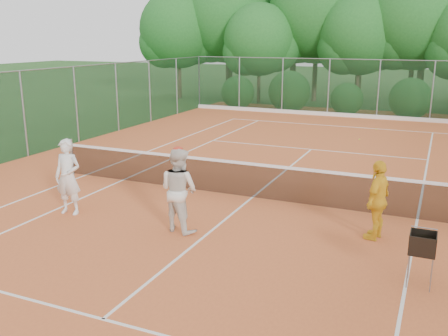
{
  "coord_description": "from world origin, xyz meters",
  "views": [
    {
      "loc": [
        4.37,
        -11.79,
        4.16
      ],
      "look_at": [
        -0.28,
        -1.2,
        1.1
      ],
      "focal_mm": 40.0,
      "sensor_mm": 36.0,
      "label": 1
    }
  ],
  "objects_px": {
    "player_white": "(68,177)",
    "ball_hopper": "(423,244)",
    "player_center_grp": "(179,190)",
    "player_yellow": "(378,200)"
  },
  "relations": [
    {
      "from": "player_yellow",
      "to": "player_center_grp",
      "type": "bearing_deg",
      "value": -58.42
    },
    {
      "from": "player_center_grp",
      "to": "player_white",
      "type": "bearing_deg",
      "value": -177.98
    },
    {
      "from": "player_center_grp",
      "to": "ball_hopper",
      "type": "relative_size",
      "value": 1.99
    },
    {
      "from": "player_white",
      "to": "ball_hopper",
      "type": "height_order",
      "value": "player_white"
    },
    {
      "from": "player_white",
      "to": "player_yellow",
      "type": "bearing_deg",
      "value": 4.48
    },
    {
      "from": "ball_hopper",
      "to": "player_yellow",
      "type": "bearing_deg",
      "value": 130.06
    },
    {
      "from": "player_white",
      "to": "ball_hopper",
      "type": "bearing_deg",
      "value": -10.08
    },
    {
      "from": "player_center_grp",
      "to": "ball_hopper",
      "type": "distance_m",
      "value": 5.01
    },
    {
      "from": "player_white",
      "to": "ball_hopper",
      "type": "xyz_separation_m",
      "value": [
        7.91,
        -0.48,
        -0.16
      ]
    },
    {
      "from": "player_white",
      "to": "player_yellow",
      "type": "relative_size",
      "value": 1.07
    }
  ]
}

